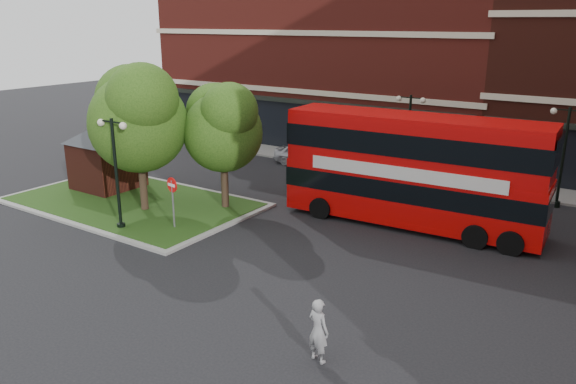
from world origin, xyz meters
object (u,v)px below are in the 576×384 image
Objects in this scene: bus at (413,163)px; woman at (318,330)px; car_white at (432,168)px; car_silver at (305,155)px.

bus is 11.88m from woman.
woman is at bearing -162.26° from car_white.
bus is 8.49m from car_white.
car_silver is (-9.75, 6.47, -2.18)m from bus.
woman is (2.09, -11.53, -1.95)m from bus.
woman is 0.47× the size of car_white.
bus is 2.97× the size of car_white.
car_silver is at bearing -43.69° from woman.
car_silver reaches higher than car_white.
car_silver is (-11.83, 18.00, -0.23)m from woman.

